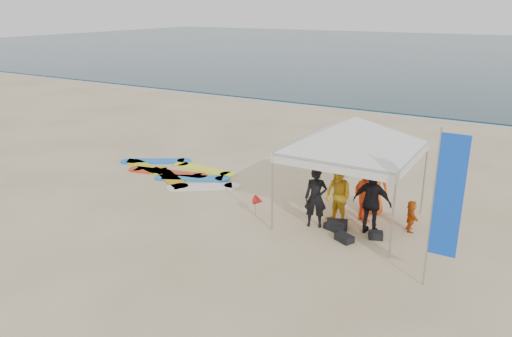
{
  "coord_description": "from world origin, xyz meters",
  "views": [
    {
      "loc": [
        7.27,
        -9.45,
        5.81
      ],
      "look_at": [
        0.17,
        2.6,
        1.2
      ],
      "focal_mm": 35.0,
      "sensor_mm": 36.0,
      "label": 1
    }
  ],
  "objects_px": {
    "person_orange_a": "(366,193)",
    "person_seated": "(411,216)",
    "person_black_a": "(316,198)",
    "person_yellow": "(338,196)",
    "person_black_b": "(372,203)",
    "canopy_tent": "(356,117)",
    "surfboard_spread": "(176,173)",
    "feather_flag": "(447,198)",
    "marker_pennant": "(259,201)",
    "person_orange_b": "(373,186)"
  },
  "relations": [
    {
      "from": "person_orange_a",
      "to": "person_seated",
      "type": "bearing_deg",
      "value": -144.26
    },
    {
      "from": "person_black_a",
      "to": "person_yellow",
      "type": "bearing_deg",
      "value": 23.31
    },
    {
      "from": "person_black_b",
      "to": "canopy_tent",
      "type": "xyz_separation_m",
      "value": [
        -0.76,
        0.48,
        2.11
      ]
    },
    {
      "from": "person_seated",
      "to": "surfboard_spread",
      "type": "distance_m",
      "value": 8.5
    },
    {
      "from": "person_black_a",
      "to": "feather_flag",
      "type": "distance_m",
      "value": 4.08
    },
    {
      "from": "feather_flag",
      "to": "marker_pennant",
      "type": "xyz_separation_m",
      "value": [
        -5.19,
        1.35,
        -1.58
      ]
    },
    {
      "from": "person_orange_b",
      "to": "person_seated",
      "type": "height_order",
      "value": "person_orange_b"
    },
    {
      "from": "person_seated",
      "to": "canopy_tent",
      "type": "height_order",
      "value": "canopy_tent"
    },
    {
      "from": "marker_pennant",
      "to": "surfboard_spread",
      "type": "xyz_separation_m",
      "value": [
        -4.49,
        1.8,
        -0.46
      ]
    },
    {
      "from": "person_black_a",
      "to": "person_orange_b",
      "type": "xyz_separation_m",
      "value": [
        1.07,
        1.64,
        0.01
      ]
    },
    {
      "from": "person_orange_a",
      "to": "person_orange_b",
      "type": "xyz_separation_m",
      "value": [
        0.01,
        0.59,
        0.01
      ]
    },
    {
      "from": "person_orange_a",
      "to": "person_black_b",
      "type": "relative_size",
      "value": 0.95
    },
    {
      "from": "person_orange_a",
      "to": "feather_flag",
      "type": "bearing_deg",
      "value": 170.77
    },
    {
      "from": "person_black_a",
      "to": "surfboard_spread",
      "type": "distance_m",
      "value": 6.37
    },
    {
      "from": "person_yellow",
      "to": "feather_flag",
      "type": "bearing_deg",
      "value": -10.35
    },
    {
      "from": "person_yellow",
      "to": "person_orange_a",
      "type": "height_order",
      "value": "person_orange_a"
    },
    {
      "from": "person_orange_b",
      "to": "feather_flag",
      "type": "bearing_deg",
      "value": 113.56
    },
    {
      "from": "person_black_a",
      "to": "person_seated",
      "type": "bearing_deg",
      "value": 3.37
    },
    {
      "from": "person_orange_a",
      "to": "feather_flag",
      "type": "relative_size",
      "value": 0.48
    },
    {
      "from": "person_yellow",
      "to": "person_seated",
      "type": "xyz_separation_m",
      "value": [
        1.87,
        0.57,
        -0.4
      ]
    },
    {
      "from": "person_black_a",
      "to": "person_orange_a",
      "type": "height_order",
      "value": "person_orange_a"
    },
    {
      "from": "person_black_a",
      "to": "marker_pennant",
      "type": "bearing_deg",
      "value": 168.65
    },
    {
      "from": "surfboard_spread",
      "to": "person_black_b",
      "type": "bearing_deg",
      "value": -9.18
    },
    {
      "from": "surfboard_spread",
      "to": "marker_pennant",
      "type": "bearing_deg",
      "value": -21.82
    },
    {
      "from": "person_seated",
      "to": "feather_flag",
      "type": "distance_m",
      "value": 3.31
    },
    {
      "from": "person_yellow",
      "to": "person_seated",
      "type": "height_order",
      "value": "person_yellow"
    },
    {
      "from": "person_orange_b",
      "to": "person_seated",
      "type": "xyz_separation_m",
      "value": [
        1.27,
        -0.63,
        -0.41
      ]
    },
    {
      "from": "person_black_a",
      "to": "feather_flag",
      "type": "xyz_separation_m",
      "value": [
        3.55,
        -1.6,
        1.24
      ]
    },
    {
      "from": "person_orange_b",
      "to": "canopy_tent",
      "type": "relative_size",
      "value": 0.37
    },
    {
      "from": "person_black_b",
      "to": "person_black_a",
      "type": "bearing_deg",
      "value": 12.53
    },
    {
      "from": "marker_pennant",
      "to": "feather_flag",
      "type": "bearing_deg",
      "value": -14.56
    },
    {
      "from": "person_black_b",
      "to": "canopy_tent",
      "type": "relative_size",
      "value": 0.39
    },
    {
      "from": "person_orange_a",
      "to": "marker_pennant",
      "type": "relative_size",
      "value": 2.63
    },
    {
      "from": "person_orange_b",
      "to": "marker_pennant",
      "type": "relative_size",
      "value": 2.65
    },
    {
      "from": "feather_flag",
      "to": "marker_pennant",
      "type": "bearing_deg",
      "value": 165.44
    },
    {
      "from": "person_yellow",
      "to": "person_black_b",
      "type": "height_order",
      "value": "person_black_b"
    },
    {
      "from": "feather_flag",
      "to": "canopy_tent",
      "type": "bearing_deg",
      "value": 139.92
    },
    {
      "from": "person_yellow",
      "to": "surfboard_spread",
      "type": "distance_m",
      "value": 6.74
    },
    {
      "from": "person_yellow",
      "to": "person_orange_b",
      "type": "xyz_separation_m",
      "value": [
        0.61,
        1.2,
        0.01
      ]
    },
    {
      "from": "marker_pennant",
      "to": "surfboard_spread",
      "type": "height_order",
      "value": "marker_pennant"
    },
    {
      "from": "canopy_tent",
      "to": "marker_pennant",
      "type": "xyz_separation_m",
      "value": [
        -2.34,
        -1.05,
        -2.49
      ]
    },
    {
      "from": "person_black_b",
      "to": "person_seated",
      "type": "bearing_deg",
      "value": -142.0
    },
    {
      "from": "person_black_b",
      "to": "feather_flag",
      "type": "bearing_deg",
      "value": 137.44
    },
    {
      "from": "person_yellow",
      "to": "marker_pennant",
      "type": "distance_m",
      "value": 2.24
    },
    {
      "from": "person_yellow",
      "to": "marker_pennant",
      "type": "relative_size",
      "value": 2.61
    },
    {
      "from": "canopy_tent",
      "to": "surfboard_spread",
      "type": "relative_size",
      "value": 0.86
    },
    {
      "from": "person_orange_a",
      "to": "feather_flag",
      "type": "xyz_separation_m",
      "value": [
        2.49,
        -2.65,
        1.24
      ]
    },
    {
      "from": "person_black_a",
      "to": "person_orange_a",
      "type": "distance_m",
      "value": 1.49
    },
    {
      "from": "person_black_b",
      "to": "canopy_tent",
      "type": "distance_m",
      "value": 2.29
    },
    {
      "from": "marker_pennant",
      "to": "surfboard_spread",
      "type": "bearing_deg",
      "value": 158.18
    }
  ]
}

